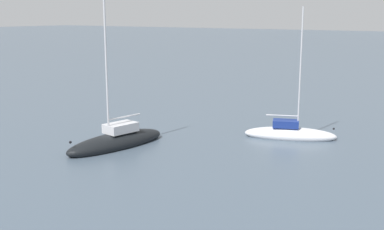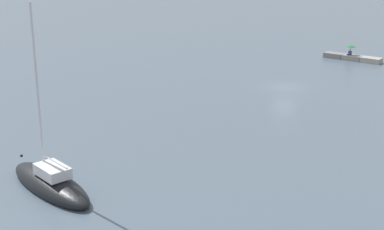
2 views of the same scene
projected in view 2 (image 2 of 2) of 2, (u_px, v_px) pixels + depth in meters
name	position (u px, v px, depth m)	size (l,w,h in m)	color
ground_plane	(285.00, 87.00, 58.36)	(500.00, 500.00, 0.00)	#475666
seawall_pier	(352.00, 58.00, 71.31)	(7.43, 1.54, 0.63)	gray
person_seated_blue_left	(350.00, 53.00, 71.21)	(0.47, 0.65, 0.73)	#1E2333
umbrella_open_green	(351.00, 46.00, 71.08)	(1.24, 1.24, 1.27)	black
sailboat_black_far	(51.00, 183.00, 34.34)	(8.61, 3.76, 11.80)	black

